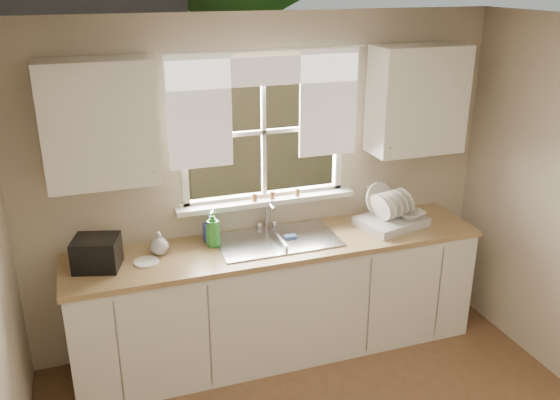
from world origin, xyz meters
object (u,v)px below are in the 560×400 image
object	(u,v)px
black_appliance	(97,253)
dish_rack	(391,216)
cup	(98,263)
soap_bottle_a	(213,228)

from	to	relation	value
black_appliance	dish_rack	bearing A→B (deg)	16.05
cup	black_appliance	distance (m)	0.07
dish_rack	cup	xyz separation A→B (m)	(-2.18, -0.04, -0.02)
black_appliance	soap_bottle_a	bearing A→B (deg)	21.68
dish_rack	cup	distance (m)	2.18
soap_bottle_a	black_appliance	bearing A→B (deg)	-152.02
soap_bottle_a	black_appliance	world-z (taller)	soap_bottle_a
dish_rack	cup	world-z (taller)	dish_rack
dish_rack	black_appliance	size ratio (longest dim) A/B	1.96
dish_rack	cup	size ratio (longest dim) A/B	4.08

